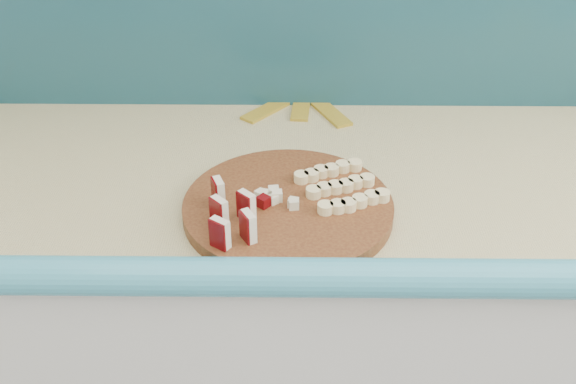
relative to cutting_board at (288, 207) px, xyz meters
The scene contains 6 objects.
kitchen_counter 0.55m from the cutting_board, 27.51° to the left, with size 2.20×0.63×0.91m.
cutting_board is the anchor object (origin of this frame).
apple_wedges 0.12m from the cutting_board, 142.87° to the right, with size 0.08×0.14×0.05m.
apple_chunks 0.03m from the cutting_board, 156.74° to the right, with size 0.05×0.06×0.02m.
banana_slices 0.10m from the cutting_board, 22.66° to the left, with size 0.16×0.16×0.02m.
banana_peel 0.40m from the cutting_board, 86.75° to the left, with size 0.24×0.20×0.01m.
Camera 1 is at (-0.15, 0.48, 1.54)m, focal length 40.00 mm.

